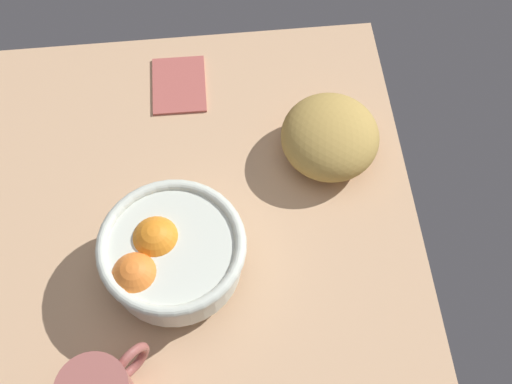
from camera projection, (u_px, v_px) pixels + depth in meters
ground_plane at (189, 256)px, 100.31cm from camera, size 81.34×67.74×3.00cm
fruit_bowl at (169, 255)px, 92.45cm from camera, size 19.82×19.82×10.17cm
bread_loaf at (330, 137)px, 103.58cm from camera, size 17.05×16.73×8.71cm
napkin_folded at (178, 84)px, 113.40cm from camera, size 11.57×8.82×0.92cm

